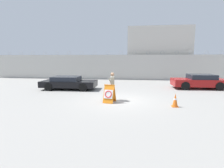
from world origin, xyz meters
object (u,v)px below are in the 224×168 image
(barricade_sign, at_px, (109,94))
(security_guard, at_px, (112,85))
(parked_car_front_coupe, at_px, (69,83))
(parked_car_far_side, at_px, (199,81))
(traffic_cone_near, at_px, (175,100))

(barricade_sign, bearing_deg, security_guard, 89.79)
(parked_car_front_coupe, height_order, parked_car_far_side, parked_car_far_side)
(barricade_sign, height_order, parked_car_far_side, parked_car_far_side)
(barricade_sign, distance_m, security_guard, 0.75)
(barricade_sign, relative_size, parked_car_front_coupe, 0.23)
(security_guard, bearing_deg, barricade_sign, -21.21)
(security_guard, distance_m, traffic_cone_near, 3.84)
(security_guard, relative_size, traffic_cone_near, 2.36)
(security_guard, bearing_deg, parked_car_front_coupe, -140.26)
(parked_car_front_coupe, xyz_separation_m, parked_car_far_side, (11.26, 1.73, 0.07))
(parked_car_front_coupe, bearing_deg, traffic_cone_near, -32.15)
(traffic_cone_near, bearing_deg, parked_car_far_side, 61.77)
(traffic_cone_near, xyz_separation_m, parked_car_far_side, (3.40, 6.33, 0.28))
(security_guard, height_order, parked_car_front_coupe, security_guard)
(parked_car_far_side, bearing_deg, security_guard, 34.48)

